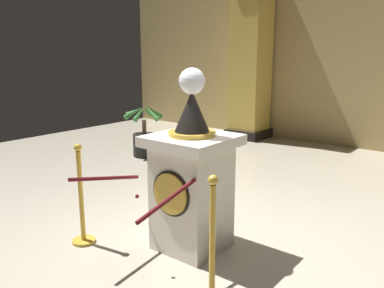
% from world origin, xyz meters
% --- Properties ---
extents(ground_plane, '(12.97, 12.97, 0.00)m').
position_xyz_m(ground_plane, '(0.00, 0.00, 0.00)').
color(ground_plane, '#B2A893').
extents(back_wall, '(12.97, 0.16, 3.87)m').
position_xyz_m(back_wall, '(0.00, 5.51, 1.93)').
color(back_wall, tan).
rests_on(back_wall, ground_plane).
extents(pedestal_clock, '(0.78, 0.78, 1.83)m').
position_xyz_m(pedestal_clock, '(-0.06, -0.15, 0.72)').
color(pedestal_clock, silver).
rests_on(pedestal_clock, ground_plane).
extents(stanchion_near, '(0.24, 0.24, 1.07)m').
position_xyz_m(stanchion_near, '(-1.02, -0.79, 0.38)').
color(stanchion_near, gold).
rests_on(stanchion_near, ground_plane).
extents(stanchion_far, '(0.24, 0.24, 1.06)m').
position_xyz_m(stanchion_far, '(0.63, -0.76, 0.37)').
color(stanchion_far, gold).
rests_on(stanchion_far, ground_plane).
extents(velvet_rope, '(0.88, 0.85, 0.22)m').
position_xyz_m(velvet_rope, '(-0.19, -0.78, 0.79)').
color(velvet_rope, '#591419').
extents(column_left, '(0.88, 0.88, 3.71)m').
position_xyz_m(column_left, '(-2.46, 4.99, 1.84)').
color(column_left, black).
rests_on(column_left, ground_plane).
extents(potted_palm_left, '(0.79, 0.74, 1.04)m').
position_xyz_m(potted_palm_left, '(-3.11, 2.18, 0.36)').
color(potted_palm_left, black).
rests_on(potted_palm_left, ground_plane).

